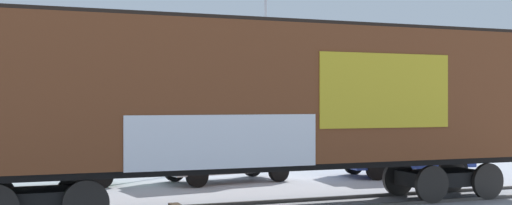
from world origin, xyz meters
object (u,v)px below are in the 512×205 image
at_px(flagpole, 259,28).
at_px(parked_car_green, 43,157).
at_px(parked_car_blue, 404,150).
at_px(freight_car, 264,98).
at_px(parked_car_white, 224,155).

bearing_deg(flagpole, parked_car_green, -146.09).
relative_size(parked_car_green, parked_car_blue, 1.01).
xyz_separation_m(freight_car, parked_car_white, (0.62, 5.36, -1.73)).
bearing_deg(freight_car, parked_car_white, 83.42).
height_order(freight_car, parked_car_blue, freight_car).
height_order(freight_car, parked_car_white, freight_car).
bearing_deg(flagpole, freight_car, -108.89).
distance_m(parked_car_green, parked_car_blue, 11.53).
bearing_deg(parked_car_green, flagpole, 33.91).
xyz_separation_m(flagpole, parked_car_white, (-3.26, -5.99, -4.68)).
xyz_separation_m(freight_car, flagpole, (3.88, 11.35, 2.96)).
bearing_deg(parked_car_white, flagpole, 61.41).
relative_size(freight_car, parked_car_white, 3.52).
xyz_separation_m(flagpole, parked_car_blue, (2.88, -6.39, -4.66)).
relative_size(freight_car, parked_car_blue, 3.50).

